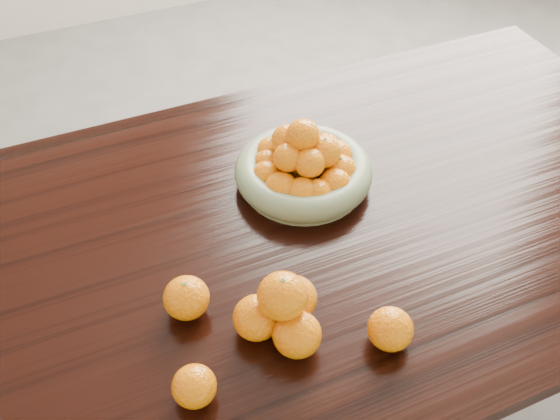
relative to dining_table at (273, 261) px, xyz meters
name	(u,v)px	position (x,y,z in m)	size (l,w,h in m)	color
ground	(275,411)	(0.00, 0.00, -0.66)	(5.00, 5.00, 0.00)	#64625E
dining_table	(273,261)	(0.00, 0.00, 0.00)	(2.00, 1.00, 0.75)	black
fruit_bowl	(304,167)	(0.12, 0.11, 0.14)	(0.30, 0.30, 0.16)	gray
orange_pyramid	(283,311)	(-0.07, -0.22, 0.14)	(0.16, 0.16, 0.14)	orange
loose_orange_0	(186,298)	(-0.21, -0.12, 0.13)	(0.08, 0.08, 0.08)	orange
loose_orange_1	(194,386)	(-0.25, -0.29, 0.12)	(0.07, 0.07, 0.07)	orange
loose_orange_2	(390,329)	(0.08, -0.32, 0.13)	(0.08, 0.08, 0.07)	orange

